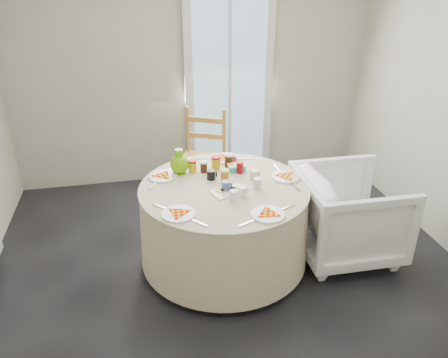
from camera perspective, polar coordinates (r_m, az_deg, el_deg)
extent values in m
plane|color=black|center=(3.72, 1.01, -12.79)|extent=(4.00, 4.00, 0.00)
cube|color=#BCB5A3|center=(4.95, -4.14, 14.22)|extent=(4.00, 0.02, 2.60)
cube|color=silver|center=(5.03, 0.64, 11.56)|extent=(1.00, 0.08, 2.10)
cylinder|color=beige|center=(3.69, 0.00, -5.90)|extent=(1.41, 1.41, 0.71)
imported|color=white|center=(3.94, 15.87, -4.47)|extent=(0.80, 0.85, 0.86)
cube|color=#18A7A6|center=(3.76, 1.64, 1.86)|extent=(0.15, 0.11, 0.06)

